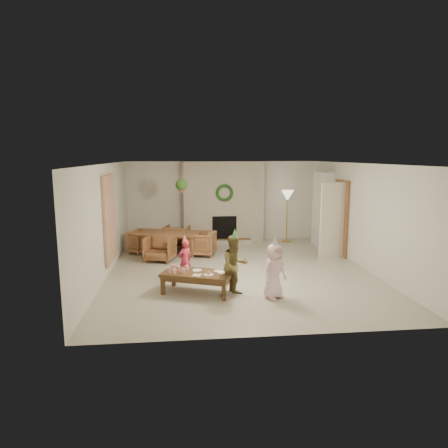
{
  "coord_description": "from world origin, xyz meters",
  "views": [
    {
      "loc": [
        -1.3,
        -9.01,
        2.69
      ],
      "look_at": [
        -0.3,
        0.4,
        1.05
      ],
      "focal_mm": 31.96,
      "sensor_mm": 36.0,
      "label": 1
    }
  ],
  "objects": [
    {
      "name": "food_scoop",
      "position": [
        -0.82,
        -1.65,
        0.46
      ],
      "size": [
        0.1,
        0.1,
        0.07
      ],
      "primitive_type": "sphere",
      "rotation": [
        0.0,
        0.0,
        -0.37
      ],
      "color": "tan",
      "rests_on": "plate_b"
    },
    {
      "name": "plate_a",
      "position": [
        -1.02,
        -1.32,
        0.42
      ],
      "size": [
        0.24,
        0.24,
        0.01
      ],
      "primitive_type": "cylinder",
      "rotation": [
        0.0,
        0.0,
        -0.37
      ],
      "color": "white",
      "rests_on": "coffee_table_top"
    },
    {
      "name": "coffee_leg_fl",
      "position": [
        -1.7,
        -1.49,
        0.18
      ],
      "size": [
        0.1,
        0.1,
        0.36
      ],
      "primitive_type": "cube",
      "rotation": [
        0.0,
        0.0,
        -0.37
      ],
      "color": "brown",
      "rests_on": "floor"
    },
    {
      "name": "hanging_plant_pot",
      "position": [
        -1.3,
        1.5,
        1.8
      ],
      "size": [
        0.16,
        0.16,
        0.12
      ],
      "primitive_type": "cylinder",
      "color": "#9B4332",
      "rests_on": "hanging_plant_cord"
    },
    {
      "name": "napkin_right",
      "position": [
        -0.61,
        -1.42,
        0.42
      ],
      "size": [
        0.2,
        0.2,
        0.01
      ],
      "primitive_type": "cube",
      "rotation": [
        0.0,
        0.0,
        -0.37
      ],
      "color": "beige",
      "rests_on": "coffee_table_top"
    },
    {
      "name": "coffee_leg_fr",
      "position": [
        -0.55,
        -1.94,
        0.18
      ],
      "size": [
        0.1,
        0.1,
        0.36
      ],
      "primitive_type": "cube",
      "rotation": [
        0.0,
        0.0,
        -0.37
      ],
      "color": "brown",
      "rests_on": "floor"
    },
    {
      "name": "books_row_upper",
      "position": [
        2.8,
        2.2,
        1.38
      ],
      "size": [
        0.2,
        0.36,
        0.22
      ],
      "primitive_type": "cube",
      "color": "gold",
      "rests_on": "bookshelf_shelf_c"
    },
    {
      "name": "bookshelf_shelf_c",
      "position": [
        2.82,
        2.3,
        1.25
      ],
      "size": [
        0.3,
        0.92,
        0.03
      ],
      "primitive_type": "cube",
      "color": "white",
      "rests_on": "bookshelf_carcass"
    },
    {
      "name": "wall_right",
      "position": [
        3.0,
        0.0,
        1.25
      ],
      "size": [
        0.0,
        7.0,
        7.0
      ],
      "primitive_type": "plane",
      "rotation": [
        1.57,
        0.0,
        -1.57
      ],
      "color": "silver",
      "rests_on": "floor"
    },
    {
      "name": "plate_c",
      "position": [
        -0.54,
        -1.53,
        0.42
      ],
      "size": [
        0.24,
        0.24,
        0.01
      ],
      "primitive_type": "cylinder",
      "rotation": [
        0.0,
        0.0,
        -0.37
      ],
      "color": "white",
      "rests_on": "coffee_table_top"
    },
    {
      "name": "party_hat_red",
      "position": [
        -1.26,
        -0.63,
        0.93
      ],
      "size": [
        0.15,
        0.15,
        0.17
      ],
      "primitive_type": "cone",
      "rotation": [
        0.0,
        0.0,
        0.25
      ],
      "color": "gold",
      "rests_on": "child_red"
    },
    {
      "name": "child_plaid",
      "position": [
        -0.31,
        -1.67,
        0.59
      ],
      "size": [
        0.7,
        0.63,
        1.18
      ],
      "primitive_type": "imported",
      "rotation": [
        0.0,
        0.0,
        0.38
      ],
      "color": "#9C542A",
      "rests_on": "floor"
    },
    {
      "name": "dining_chair_near",
      "position": [
        -1.88,
        1.08,
        0.33
      ],
      "size": [
        0.87,
        0.88,
        0.65
      ],
      "primitive_type": "imported",
      "rotation": [
        0.0,
        0.0,
        -0.28
      ],
      "color": "brown",
      "rests_on": "floor"
    },
    {
      "name": "dining_chair_left",
      "position": [
        -2.39,
        2.0,
        0.33
      ],
      "size": [
        0.88,
        0.87,
        0.65
      ],
      "primitive_type": "imported",
      "rotation": [
        0.0,
        0.0,
        1.3
      ],
      "color": "brown",
      "rests_on": "floor"
    },
    {
      "name": "bookshelf_shelf_a",
      "position": [
        2.82,
        2.3,
        0.45
      ],
      "size": [
        0.3,
        0.92,
        0.03
      ],
      "primitive_type": "cube",
      "color": "white",
      "rests_on": "bookshelf_carcass"
    },
    {
      "name": "cup_b",
      "position": [
        -1.49,
        -1.22,
        0.47
      ],
      "size": [
        0.1,
        0.1,
        0.09
      ],
      "primitive_type": "cylinder",
      "rotation": [
        0.0,
        0.0,
        -0.37
      ],
      "color": "white",
      "rests_on": "coffee_table_top"
    },
    {
      "name": "door_leaf",
      "position": [
        2.58,
        0.82,
        1.0
      ],
      "size": [
        0.77,
        0.32,
        2.0
      ],
      "primitive_type": "cube",
      "rotation": [
        0.0,
        0.0,
        -1.22
      ],
      "color": "beige",
      "rests_on": "floor"
    },
    {
      "name": "curtain_panel",
      "position": [
        -2.96,
        0.2,
        1.25
      ],
      "size": [
        0.06,
        1.2,
        2.0
      ],
      "primitive_type": "cube",
      "color": "beige",
      "rests_on": "wall_left"
    },
    {
      "name": "fireplace_hearth",
      "position": [
        0.0,
        2.95,
        0.06
      ],
      "size": [
        1.6,
        0.3,
        0.12
      ],
      "primitive_type": "cube",
      "color": "brown",
      "rests_on": "floor"
    },
    {
      "name": "fireplace_mass",
      "position": [
        0.0,
        3.3,
        1.25
      ],
      "size": [
        2.5,
        0.4,
        2.5
      ],
      "primitive_type": "cube",
      "color": "maroon",
      "rests_on": "floor"
    },
    {
      "name": "door_frame",
      "position": [
        2.96,
        1.2,
        1.02
      ],
      "size": [
        0.05,
        0.86,
        2.04
      ],
      "primitive_type": "cube",
      "color": "brown",
      "rests_on": "floor"
    },
    {
      "name": "books_row_mid",
      "position": [
        2.8,
        2.35,
        0.99
      ],
      "size": [
        0.2,
        0.44,
        0.24
      ],
      "primitive_type": "cube",
      "color": "#264D8C",
      "rests_on": "bookshelf_shelf_b"
    },
    {
      "name": "wall_back",
      "position": [
        0.0,
        3.5,
        1.25
      ],
      "size": [
        7.0,
        0.0,
        7.0
      ],
      "primitive_type": "plane",
      "rotation": [
        1.57,
        0.0,
        0.0
      ],
      "color": "silver",
      "rests_on": "floor"
    },
    {
      "name": "bookshelf_shelf_b",
      "position": [
        2.82,
        2.3,
        0.85
      ],
      "size": [
        0.3,
        0.92,
        0.03
      ],
      "primitive_type": "cube",
      "color": "white",
      "rests_on": "bookshelf_carcass"
    },
    {
      "name": "bookshelf_shelf_d",
      "position": [
        2.82,
        2.3,
        1.65
      ],
      "size": [
        0.3,
        0.92,
        0.03
      ],
      "primitive_type": "cube",
      "color": "white",
      "rests_on": "bookshelf_carcass"
    },
    {
      "name": "wall_front",
      "position": [
        0.0,
        -3.5,
        1.25
      ],
      "size": [
        7.0,
        0.0,
        7.0
      ],
      "primitive_type": "plane",
      "rotation": [
        -1.57,
        0.0,
        0.0
      ],
      "color": "silver",
      "rests_on": "floor"
    },
    {
      "name": "cup_a",
      "position": [
        -1.57,
        -1.41,
        0.47
      ],
      "size": [
        0.1,
        0.1,
        0.09
      ],
      "primitive_type": "cylinder",
      "rotation": [
        0.0,
        0.0,
        -0.37
      ],
      "color": "white",
      "rests_on": "coffee_table_top"
    },
    {
      "name": "cup_d",
      "position": [
        -1.39,
        -1.31,
        0.47
      ],
      "size": [
        0.1,
        0.1,
        0.09
      ],
      "primitive_type": "cylinder",
      "rotation": [
        0.0,
        0.0,
        -0.37
      ],
      "color": "white",
      "rests_on": "coffee_table_top"
    },
    {
      "name": "napkin_left",
      "position": [
        -1.04,
        -1.65,
        0.42
      ],
      "size": [
        0.2,
        0.2,
        0.01
      ],
      "primitive_type": "cube",
      "rotation": [
        0.0,
        0.0,
        -0.37
      ],
      "color": "beige",
      "rests_on": "coffee_table_top"
    },
    {
      "name": "ceiling",
      "position": [
        0.0,
        0.0,
        2.5
      ],
      "size": [
        7.0,
        7.0,
        0.0
      ],
      "primitive_type": "plane",
      "rotation": [
        3.14,
        0.0,
        0.0
      ],
      "color": "white",
      "rests_on": "wall_back"
    },
    {
      "name": "hanging_plant_foliage",
      "position": [
        -1.3,
        1.5,
        1.92
      ],
      "size": [
        0.32,
        0.32,
        0.32
      ],
      "primitive_type": "sphere",
      "color": "#264918",
      "rests_on": "hanging_plant_pot"
    },
    {
      "name": "coffee_leg_br",
      "position": [
        -0.34,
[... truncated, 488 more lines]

